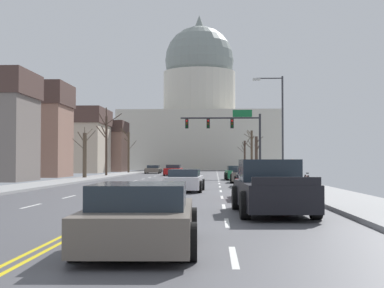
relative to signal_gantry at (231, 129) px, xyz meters
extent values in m
cube|color=#4D4D52|center=(-4.75, -15.33, -4.89)|extent=(14.00, 180.00, 0.06)
cube|color=yellow|center=(-4.87, -15.33, -4.86)|extent=(0.10, 176.40, 0.00)
cube|color=yellow|center=(-4.63, -15.33, -4.86)|extent=(0.10, 176.40, 0.00)
cube|color=silver|center=(-1.25, -44.63, -4.86)|extent=(0.12, 2.20, 0.00)
cube|color=silver|center=(-1.25, -39.43, -4.86)|extent=(0.12, 2.20, 0.00)
cube|color=silver|center=(-1.25, -34.23, -4.86)|extent=(0.12, 2.20, 0.00)
cube|color=silver|center=(-1.25, -29.03, -4.86)|extent=(0.12, 2.20, 0.00)
cube|color=silver|center=(-1.25, -23.83, -4.86)|extent=(0.12, 2.20, 0.00)
cube|color=silver|center=(-1.25, -18.63, -4.86)|extent=(0.12, 2.20, 0.00)
cube|color=silver|center=(-1.25, -13.43, -4.86)|extent=(0.12, 2.20, 0.00)
cube|color=silver|center=(-1.25, -8.23, -4.86)|extent=(0.12, 2.20, 0.00)
cube|color=silver|center=(-1.25, -3.03, -4.86)|extent=(0.12, 2.20, 0.00)
cube|color=silver|center=(-1.25, 2.17, -4.86)|extent=(0.12, 2.20, 0.00)
cube|color=silver|center=(-1.25, 7.37, -4.86)|extent=(0.12, 2.20, 0.00)
cube|color=silver|center=(-1.25, 12.57, -4.86)|extent=(0.12, 2.20, 0.00)
cube|color=silver|center=(-1.25, 17.77, -4.86)|extent=(0.12, 2.20, 0.00)
cube|color=silver|center=(-1.25, 22.97, -4.86)|extent=(0.12, 2.20, 0.00)
cube|color=silver|center=(-1.25, 28.17, -4.86)|extent=(0.12, 2.20, 0.00)
cube|color=silver|center=(-1.25, 33.37, -4.86)|extent=(0.12, 2.20, 0.00)
cube|color=silver|center=(-1.25, 38.57, -4.86)|extent=(0.12, 2.20, 0.00)
cube|color=silver|center=(-1.25, 43.77, -4.86)|extent=(0.12, 2.20, 0.00)
cube|color=silver|center=(-1.25, 48.97, -4.86)|extent=(0.12, 2.20, 0.00)
cube|color=silver|center=(-8.25, -34.23, -4.86)|extent=(0.12, 2.20, 0.00)
cube|color=silver|center=(-8.25, -29.03, -4.86)|extent=(0.12, 2.20, 0.00)
cube|color=silver|center=(-8.25, -23.83, -4.86)|extent=(0.12, 2.20, 0.00)
cube|color=silver|center=(-8.25, -18.63, -4.86)|extent=(0.12, 2.20, 0.00)
cube|color=silver|center=(-8.25, -13.43, -4.86)|extent=(0.12, 2.20, 0.00)
cube|color=silver|center=(-8.25, -8.23, -4.86)|extent=(0.12, 2.20, 0.00)
cube|color=silver|center=(-8.25, -3.03, -4.86)|extent=(0.12, 2.20, 0.00)
cube|color=silver|center=(-8.25, 2.17, -4.86)|extent=(0.12, 2.20, 0.00)
cube|color=silver|center=(-8.25, 7.37, -4.86)|extent=(0.12, 2.20, 0.00)
cube|color=silver|center=(-8.25, 12.57, -4.86)|extent=(0.12, 2.20, 0.00)
cube|color=silver|center=(-8.25, 17.77, -4.86)|extent=(0.12, 2.20, 0.00)
cube|color=silver|center=(-8.25, 22.97, -4.86)|extent=(0.12, 2.20, 0.00)
cube|color=silver|center=(-8.25, 28.17, -4.86)|extent=(0.12, 2.20, 0.00)
cube|color=silver|center=(-8.25, 33.37, -4.86)|extent=(0.12, 2.20, 0.00)
cube|color=silver|center=(-8.25, 38.57, -4.86)|extent=(0.12, 2.20, 0.00)
cube|color=silver|center=(-8.25, 43.77, -4.86)|extent=(0.12, 2.20, 0.00)
cube|color=silver|center=(-8.25, 48.97, -4.86)|extent=(0.12, 2.20, 0.00)
cube|color=#959595|center=(3.75, -15.33, -4.79)|extent=(3.00, 180.00, 0.14)
cube|color=#959595|center=(-13.25, -15.33, -4.79)|extent=(3.00, 180.00, 0.14)
cylinder|color=#28282D|center=(2.85, 0.01, -1.64)|extent=(0.22, 0.22, 6.16)
cylinder|color=#28282D|center=(-1.05, 0.01, 1.04)|extent=(7.80, 0.16, 0.16)
cube|color=black|center=(0.12, 0.01, 0.48)|extent=(0.32, 0.28, 0.92)
sphere|color=red|center=(0.12, -0.15, 0.76)|extent=(0.22, 0.22, 0.22)
sphere|color=#332B05|center=(0.12, -0.15, 0.48)|extent=(0.22, 0.22, 0.22)
sphere|color=black|center=(0.12, -0.15, 0.20)|extent=(0.22, 0.22, 0.22)
cube|color=black|center=(-2.22, 0.01, 0.48)|extent=(0.32, 0.28, 0.92)
sphere|color=red|center=(-2.22, -0.15, 0.76)|extent=(0.22, 0.22, 0.22)
sphere|color=#332B05|center=(-2.22, -0.15, 0.48)|extent=(0.22, 0.22, 0.22)
sphere|color=black|center=(-2.22, -0.15, 0.20)|extent=(0.22, 0.22, 0.22)
cube|color=black|center=(-4.32, 0.01, 0.48)|extent=(0.32, 0.28, 0.92)
sphere|color=red|center=(-4.32, -0.15, 0.76)|extent=(0.22, 0.22, 0.22)
sphere|color=#332B05|center=(-4.32, -0.15, 0.48)|extent=(0.22, 0.22, 0.22)
sphere|color=black|center=(-4.32, -0.15, 0.20)|extent=(0.22, 0.22, 0.22)
cube|color=#146033|center=(1.14, 0.03, 1.49)|extent=(1.90, 0.06, 0.70)
cylinder|color=#333338|center=(3.45, -13.14, -0.82)|extent=(0.14, 0.14, 7.82)
cylinder|color=#333338|center=(2.50, -13.14, 2.94)|extent=(1.92, 0.09, 0.09)
cube|color=#B2B2AD|center=(1.54, -13.14, 2.87)|extent=(0.56, 0.24, 0.16)
cube|color=beige|center=(-4.75, 58.63, 0.89)|extent=(31.22, 19.58, 11.50)
cylinder|color=beige|center=(-4.75, 58.63, 10.86)|extent=(14.73, 14.73, 8.45)
sphere|color=gray|center=(-4.75, 58.63, 17.56)|extent=(14.10, 14.10, 14.10)
cone|color=gray|center=(-4.75, 58.63, 25.81)|extent=(1.80, 1.80, 2.40)
cube|color=#1E7247|center=(0.30, -4.90, -4.37)|extent=(1.87, 4.43, 0.68)
cube|color=#232D38|center=(0.31, -5.15, -3.82)|extent=(1.58, 2.15, 0.41)
cylinder|color=black|center=(-0.60, -3.58, -4.54)|extent=(0.24, 0.65, 0.64)
cylinder|color=black|center=(1.10, -3.52, -4.54)|extent=(0.24, 0.65, 0.64)
cylinder|color=black|center=(-0.49, -6.29, -4.54)|extent=(0.24, 0.65, 0.64)
cylinder|color=black|center=(1.21, -6.22, -4.54)|extent=(0.24, 0.65, 0.64)
cube|color=#6B6056|center=(0.67, -11.34, -4.39)|extent=(2.02, 4.52, 0.64)
cube|color=#232D38|center=(0.65, -11.72, -3.87)|extent=(1.72, 2.11, 0.39)
cylinder|color=black|center=(-0.23, -9.93, -4.54)|extent=(0.24, 0.65, 0.64)
cylinder|color=black|center=(1.65, -9.99, -4.54)|extent=(0.24, 0.65, 0.64)
cylinder|color=black|center=(-0.31, -12.69, -4.54)|extent=(0.24, 0.65, 0.64)
cylinder|color=black|center=(1.56, -12.75, -4.54)|extent=(0.24, 0.65, 0.64)
cube|color=black|center=(0.67, -18.20, -4.38)|extent=(1.80, 4.28, 0.65)
cube|color=#232D38|center=(0.67, -18.30, -3.86)|extent=(1.55, 1.88, 0.39)
cylinder|color=black|center=(-0.16, -16.86, -4.54)|extent=(0.23, 0.64, 0.64)
cylinder|color=black|center=(1.56, -16.90, -4.54)|extent=(0.23, 0.64, 0.64)
cylinder|color=black|center=(-0.22, -19.49, -4.54)|extent=(0.23, 0.64, 0.64)
cylinder|color=black|center=(1.50, -19.53, -4.54)|extent=(0.23, 0.64, 0.64)
cube|color=silver|center=(-3.19, -24.20, -4.38)|extent=(1.90, 4.48, 0.66)
cube|color=#232D38|center=(-3.20, -24.47, -3.85)|extent=(1.62, 2.09, 0.39)
cylinder|color=black|center=(-4.03, -22.80, -4.54)|extent=(0.24, 0.65, 0.64)
cylinder|color=black|center=(-2.27, -22.85, -4.54)|extent=(0.24, 0.65, 0.64)
cylinder|color=black|center=(-4.12, -25.54, -4.54)|extent=(0.24, 0.65, 0.64)
cylinder|color=black|center=(-2.35, -25.60, -4.54)|extent=(0.24, 0.65, 0.64)
cube|color=#B71414|center=(0.38, -29.99, -4.39)|extent=(1.97, 4.42, 0.64)
cube|color=#232D38|center=(0.38, -30.09, -3.84)|extent=(1.69, 2.17, 0.46)
cylinder|color=black|center=(-0.59, -28.65, -4.54)|extent=(0.23, 0.64, 0.64)
cylinder|color=black|center=(1.28, -28.61, -4.54)|extent=(0.23, 0.64, 0.64)
cylinder|color=black|center=(-0.53, -31.36, -4.54)|extent=(0.23, 0.64, 0.64)
cylinder|color=black|center=(1.34, -31.32, -4.54)|extent=(0.23, 0.64, 0.64)
cube|color=black|center=(0.21, -36.96, -4.26)|extent=(2.18, 5.30, 0.77)
cube|color=#1E2833|center=(0.18, -36.23, -3.53)|extent=(1.88, 1.85, 0.69)
cube|color=black|center=(0.31, -39.51, -3.76)|extent=(1.82, 0.17, 0.22)
cylinder|color=black|center=(-0.84, -35.43, -4.46)|extent=(0.31, 0.81, 0.80)
cylinder|color=black|center=(1.13, -35.36, -4.46)|extent=(0.31, 0.81, 0.80)
cylinder|color=black|center=(-0.72, -38.57, -4.46)|extent=(0.31, 0.81, 0.80)
cylinder|color=black|center=(1.25, -38.49, -4.46)|extent=(0.31, 0.81, 0.80)
cube|color=#6B6056|center=(-2.95, -43.71, -4.39)|extent=(2.03, 4.64, 0.62)
cube|color=#232D38|center=(-2.94, -43.96, -3.87)|extent=(1.73, 2.26, 0.43)
cylinder|color=black|center=(-3.94, -42.33, -4.54)|extent=(0.24, 0.65, 0.64)
cylinder|color=black|center=(-2.06, -42.26, -4.54)|extent=(0.24, 0.65, 0.64)
cylinder|color=black|center=(-3.84, -45.16, -4.54)|extent=(0.24, 0.65, 0.64)
cylinder|color=black|center=(-1.96, -45.10, -4.54)|extent=(0.24, 0.65, 0.64)
cube|color=#B71414|center=(-6.39, 9.76, -4.36)|extent=(1.94, 4.33, 0.70)
cube|color=#232D38|center=(-6.38, 9.90, -3.81)|extent=(1.64, 1.86, 0.39)
cylinder|color=black|center=(-5.53, 8.41, -4.54)|extent=(0.24, 0.65, 0.64)
cylinder|color=black|center=(-7.33, 8.46, -4.54)|extent=(0.24, 0.65, 0.64)
cylinder|color=black|center=(-5.44, 11.06, -4.54)|extent=(0.24, 0.65, 0.64)
cylinder|color=black|center=(-7.24, 11.11, -4.54)|extent=(0.24, 0.65, 0.64)
cube|color=#6B6056|center=(-9.98, 20.72, -4.42)|extent=(1.85, 4.57, 0.57)
cube|color=#232D38|center=(-9.99, 21.17, -3.94)|extent=(1.61, 2.27, 0.39)
cylinder|color=black|center=(-9.06, 19.32, -4.54)|extent=(0.23, 0.64, 0.64)
cylinder|color=black|center=(-10.86, 19.30, -4.54)|extent=(0.23, 0.64, 0.64)
cylinder|color=black|center=(-9.10, 22.14, -4.54)|extent=(0.23, 0.64, 0.64)
cylinder|color=black|center=(-10.90, 22.12, -4.54)|extent=(0.23, 0.64, 0.64)
cube|color=#8C6656|center=(-21.95, 3.01, -1.15)|extent=(9.60, 6.04, 7.44)
cube|color=#47332D|center=(-21.95, 3.01, 3.77)|extent=(9.98, 6.29, 2.39)
cube|color=#B2A38E|center=(-23.49, 25.40, -1.37)|extent=(11.77, 9.70, 6.99)
cube|color=#47332D|center=(-23.49, 25.40, 3.28)|extent=(12.24, 10.09, 2.32)
cube|color=#8C6656|center=(-20.26, 34.49, -1.72)|extent=(8.29, 6.79, 6.29)
cube|color=#47332D|center=(-20.26, 34.49, 2.33)|extent=(8.62, 7.06, 1.82)
cylinder|color=#423328|center=(4.10, 21.45, -2.27)|extent=(0.40, 0.40, 4.92)
cylinder|color=#423328|center=(4.31, 21.16, -1.40)|extent=(0.58, 0.74, 1.16)
cylinder|color=#423328|center=(4.03, 21.89, -1.36)|extent=(0.22, 0.94, 0.89)
cylinder|color=#423328|center=(4.27, 21.09, -0.54)|extent=(0.44, 0.81, 0.70)
cylinder|color=#423328|center=(4.60, 21.90, -0.24)|extent=(1.07, 0.99, 0.96)
cylinder|color=brown|center=(-13.73, -3.09, -2.64)|extent=(0.38, 0.38, 4.16)
cylinder|color=brown|center=(-14.21, -3.47, -1.65)|extent=(1.03, 0.84, 1.05)
cylinder|color=brown|center=(-13.27, -2.92, -0.90)|extent=(1.00, 0.43, 1.18)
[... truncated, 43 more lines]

